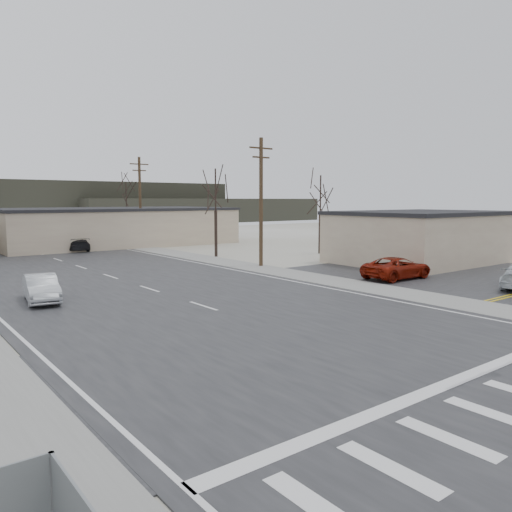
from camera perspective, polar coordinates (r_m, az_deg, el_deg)
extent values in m
plane|color=silver|center=(18.68, 7.18, -9.91)|extent=(140.00, 140.00, 0.00)
cube|color=#252628|center=(30.88, -12.88, -3.45)|extent=(18.00, 110.00, 0.05)
cube|color=#252628|center=(18.68, 7.18, -9.85)|extent=(90.00, 10.00, 0.04)
cube|color=#252628|center=(38.01, 22.37, -1.95)|extent=(18.00, 20.00, 0.03)
cube|color=gray|center=(40.46, -2.19, -0.96)|extent=(3.00, 90.00, 0.06)
cube|color=#BEAE91|center=(61.13, -15.87, 3.16)|extent=(26.00, 14.00, 4.00)
cube|color=black|center=(61.05, -15.94, 5.18)|extent=(26.30, 14.30, 0.30)
cube|color=#BEAE91|center=(44.33, 18.35, 1.92)|extent=(14.00, 10.00, 4.00)
cube|color=black|center=(44.23, 18.45, 4.70)|extent=(14.30, 10.30, 0.30)
cylinder|color=#402C1D|center=(39.06, 0.58, 6.09)|extent=(0.30, 0.30, 10.00)
cube|color=#402C1D|center=(39.26, 0.59, 12.23)|extent=(2.20, 0.12, 0.12)
cube|color=#402C1D|center=(39.20, 0.58, 11.21)|extent=(1.60, 0.12, 0.12)
cylinder|color=#402C1D|center=(57.96, -13.10, 6.04)|extent=(0.30, 0.30, 10.00)
cube|color=#402C1D|center=(58.09, -13.21, 10.19)|extent=(2.20, 0.12, 0.12)
cube|color=#402C1D|center=(58.05, -13.19, 9.50)|extent=(1.60, 0.12, 0.12)
cylinder|color=#31241E|center=(46.25, -4.60, 2.56)|extent=(0.28, 0.28, 4.25)
cylinder|color=#31241E|center=(46.15, -4.65, 7.30)|extent=(0.14, 0.14, 4.25)
cylinder|color=#31241E|center=(70.42, -14.53, 3.60)|extent=(0.28, 0.28, 4.00)
cylinder|color=#31241E|center=(70.35, -14.61, 6.53)|extent=(0.14, 0.14, 4.00)
cylinder|color=#31241E|center=(49.15, 7.32, 2.61)|extent=(0.28, 0.28, 4.00)
cylinder|color=#31241E|center=(49.05, 7.38, 6.81)|extent=(0.14, 0.14, 4.00)
cube|color=#333026|center=(112.14, -23.52, 5.54)|extent=(80.00, 18.00, 9.00)
cube|color=#333026|center=(120.32, -6.31, 5.22)|extent=(60.00, 18.00, 5.50)
imported|color=#94999E|center=(27.86, -23.33, -3.38)|extent=(2.07, 4.40, 1.39)
imported|color=black|center=(54.12, -19.75, 1.33)|extent=(2.96, 5.33, 1.46)
imported|color=maroon|center=(34.32, 15.82, -1.32)|extent=(5.20, 2.48, 1.43)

